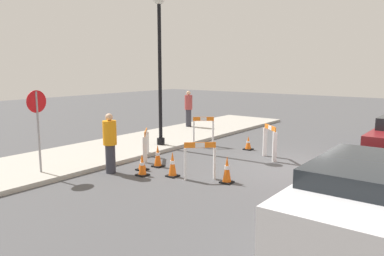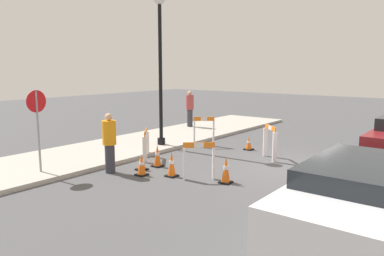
{
  "view_description": "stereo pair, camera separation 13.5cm",
  "coord_description": "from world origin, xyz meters",
  "px_view_note": "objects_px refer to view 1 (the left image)",
  "views": [
    {
      "loc": [
        -10.25,
        -4.03,
        2.95
      ],
      "look_at": [
        -0.65,
        3.29,
        1.0
      ],
      "focal_mm": 35.0,
      "sensor_mm": 36.0,
      "label": 1
    },
    {
      "loc": [
        -10.17,
        -4.14,
        2.95
      ],
      "look_at": [
        -0.65,
        3.29,
        1.0
      ],
      "focal_mm": 35.0,
      "sensor_mm": 36.0,
      "label": 2
    }
  ],
  "objects_px": {
    "stop_sign": "(38,118)",
    "person_pedestrian": "(189,108)",
    "person_worker": "(110,142)",
    "parked_car_0": "(378,213)",
    "streetlamp_post": "(160,49)"
  },
  "relations": [
    {
      "from": "person_pedestrian",
      "to": "parked_car_0",
      "type": "relative_size",
      "value": 0.45
    },
    {
      "from": "stop_sign",
      "to": "person_worker",
      "type": "relative_size",
      "value": 1.31
    },
    {
      "from": "stop_sign",
      "to": "parked_car_0",
      "type": "distance_m",
      "value": 8.39
    },
    {
      "from": "stop_sign",
      "to": "person_pedestrian",
      "type": "height_order",
      "value": "stop_sign"
    },
    {
      "from": "person_worker",
      "to": "person_pedestrian",
      "type": "xyz_separation_m",
      "value": [
        7.4,
        2.96,
        0.15
      ]
    },
    {
      "from": "parked_car_0",
      "to": "stop_sign",
      "type": "bearing_deg",
      "value": 91.21
    },
    {
      "from": "stop_sign",
      "to": "person_pedestrian",
      "type": "bearing_deg",
      "value": -175.36
    },
    {
      "from": "stop_sign",
      "to": "parked_car_0",
      "type": "xyz_separation_m",
      "value": [
        0.18,
        -8.36,
        -0.69
      ]
    },
    {
      "from": "stop_sign",
      "to": "person_pedestrian",
      "type": "distance_m",
      "value": 8.98
    },
    {
      "from": "streetlamp_post",
      "to": "person_pedestrian",
      "type": "relative_size",
      "value": 3.16
    },
    {
      "from": "person_worker",
      "to": "parked_car_0",
      "type": "distance_m",
      "value": 7.23
    },
    {
      "from": "stop_sign",
      "to": "person_worker",
      "type": "bearing_deg",
      "value": 132.09
    },
    {
      "from": "person_worker",
      "to": "person_pedestrian",
      "type": "distance_m",
      "value": 7.97
    },
    {
      "from": "person_pedestrian",
      "to": "parked_car_0",
      "type": "distance_m",
      "value": 13.26
    },
    {
      "from": "person_pedestrian",
      "to": "parked_car_0",
      "type": "bearing_deg",
      "value": 23.11
    }
  ]
}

